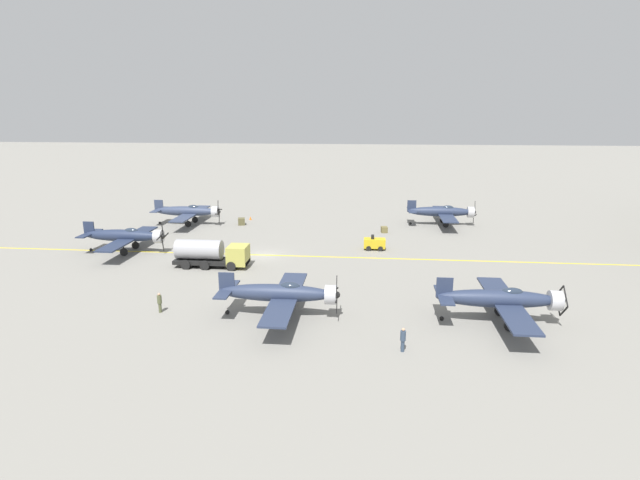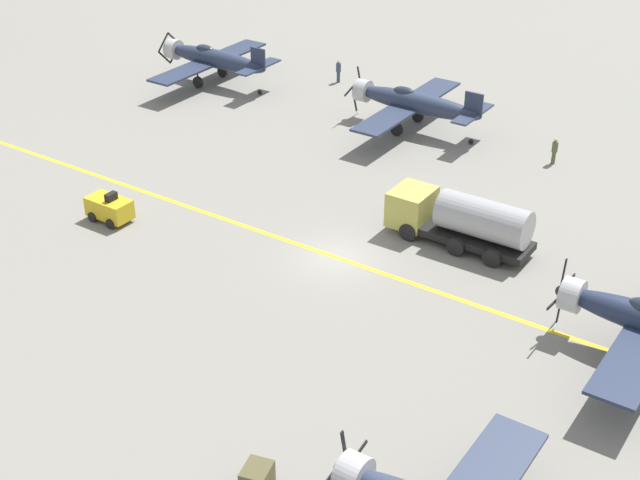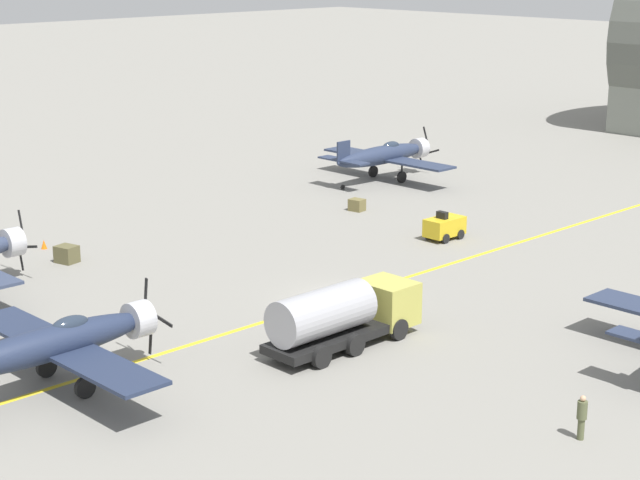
% 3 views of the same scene
% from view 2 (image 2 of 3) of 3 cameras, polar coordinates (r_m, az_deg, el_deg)
% --- Properties ---
extents(ground_plane, '(400.00, 400.00, 0.00)m').
position_cam_2_polar(ground_plane, '(47.20, 1.03, -1.12)').
color(ground_plane, gray).
extents(taxiway_stripe, '(0.30, 160.00, 0.01)m').
position_cam_2_polar(taxiway_stripe, '(47.19, 1.03, -1.12)').
color(taxiway_stripe, yellow).
rests_on(taxiway_stripe, ground).
extents(airplane_far_right, '(12.00, 9.98, 3.65)m').
position_cam_2_polar(airplane_far_right, '(71.45, -6.89, 11.46)').
color(airplane_far_right, '#27314A').
rests_on(airplane_far_right, ground).
extents(airplane_mid_right, '(12.00, 9.98, 3.73)m').
position_cam_2_polar(airplane_mid_right, '(62.36, 5.97, 8.75)').
color(airplane_mid_right, '#29334D').
rests_on(airplane_mid_right, ground).
extents(fuel_tanker, '(2.68, 8.00, 2.98)m').
position_cam_2_polar(fuel_tanker, '(48.32, 8.93, 1.34)').
color(fuel_tanker, black).
rests_on(fuel_tanker, ground).
extents(tow_tractor, '(1.57, 2.60, 1.79)m').
position_cam_2_polar(tow_tractor, '(51.80, -13.32, 2.01)').
color(tow_tractor, gold).
rests_on(tow_tractor, ground).
extents(ground_crew_walking, '(0.38, 0.38, 1.73)m').
position_cam_2_polar(ground_crew_walking, '(59.19, 14.78, 5.59)').
color(ground_crew_walking, '#515638').
rests_on(ground_crew_walking, ground).
extents(ground_crew_inspecting, '(0.39, 0.39, 1.79)m').
position_cam_2_polar(ground_crew_inspecting, '(71.51, 1.19, 10.81)').
color(ground_crew_inspecting, '#334256').
rests_on(ground_crew_inspecting, ground).
extents(supply_crate_by_tanker, '(1.39, 1.25, 0.98)m').
position_cam_2_polar(supply_crate_by_tanker, '(33.81, -4.05, -14.94)').
color(supply_crate_by_tanker, brown).
rests_on(supply_crate_by_tanker, ground).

